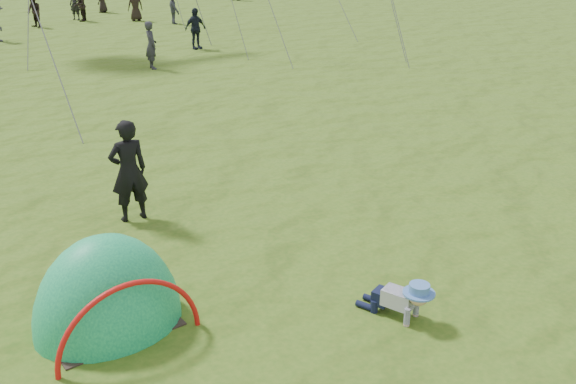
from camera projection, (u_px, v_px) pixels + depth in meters
ground at (325, 320)px, 8.56m from camera, size 140.00×140.00×0.00m
crawling_toddler at (403, 298)px, 8.51m from camera, size 0.74×0.90×0.59m
popup_tent at (110, 323)px, 8.49m from camera, size 1.99×1.65×2.53m
standing_adult at (129, 171)px, 11.16m from camera, size 0.71×0.50×1.84m
crowd_person_0 at (75, 4)px, 35.61m from camera, size 0.69×0.72×1.65m
crowd_person_1 at (34, 11)px, 32.87m from camera, size 0.78×0.91×1.62m
crowd_person_3 at (174, 7)px, 34.07m from camera, size 0.83×1.21×1.72m
crowd_person_4 at (135, 5)px, 35.22m from camera, size 0.90×0.67×1.68m
crowd_person_6 at (151, 45)px, 23.29m from camera, size 0.51×0.69×1.71m
crowd_person_7 at (79, 5)px, 35.02m from camera, size 1.01×1.06×1.73m
crowd_person_8 at (195, 29)px, 27.07m from camera, size 1.03×0.50×1.71m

